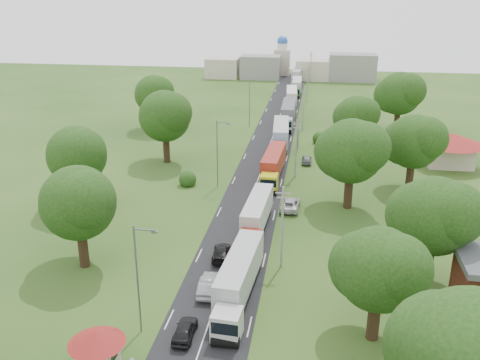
% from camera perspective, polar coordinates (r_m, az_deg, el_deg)
% --- Properties ---
extents(ground, '(260.00, 260.00, 0.00)m').
position_cam_1_polar(ground, '(63.96, -0.06, -5.77)').
color(ground, '#224617').
rests_on(ground, ground).
extents(road, '(8.00, 200.00, 0.04)m').
position_cam_1_polar(road, '(82.24, 2.03, 0.30)').
color(road, black).
rests_on(road, ground).
extents(guard_booth, '(4.40, 4.40, 3.45)m').
position_cam_1_polar(guard_booth, '(43.98, -14.99, -16.65)').
color(guard_booth, beige).
rests_on(guard_booth, ground).
extents(info_sign, '(0.12, 3.10, 4.10)m').
position_cam_1_polar(info_sign, '(95.23, 6.22, 4.90)').
color(info_sign, slate).
rests_on(info_sign, ground).
extents(pole_1, '(1.60, 0.24, 9.00)m').
position_cam_1_polar(pole_1, '(55.12, 4.53, -4.91)').
color(pole_1, gray).
rests_on(pole_1, ground).
extents(pole_2, '(1.60, 0.24, 9.00)m').
position_cam_1_polar(pole_2, '(81.31, 6.01, 3.45)').
color(pole_2, gray).
rests_on(pole_2, ground).
extents(pole_3, '(1.60, 0.24, 9.00)m').
position_cam_1_polar(pole_3, '(108.41, 6.77, 7.68)').
color(pole_3, gray).
rests_on(pole_3, ground).
extents(pole_4, '(1.60, 0.24, 9.00)m').
position_cam_1_polar(pole_4, '(135.87, 7.23, 10.22)').
color(pole_4, gray).
rests_on(pole_4, ground).
extents(pole_5, '(1.60, 0.24, 9.00)m').
position_cam_1_polar(pole_5, '(163.52, 7.54, 11.90)').
color(pole_5, gray).
rests_on(pole_5, ground).
extents(lamp_0, '(2.03, 0.22, 10.00)m').
position_cam_1_polar(lamp_0, '(45.36, -10.74, -9.91)').
color(lamp_0, slate).
rests_on(lamp_0, ground).
extents(lamp_1, '(2.03, 0.22, 10.00)m').
position_cam_1_polar(lamp_1, '(76.54, -2.34, 3.15)').
color(lamp_1, slate).
rests_on(lamp_1, ground).
extents(lamp_2, '(2.03, 0.22, 10.00)m').
position_cam_1_polar(lamp_2, '(110.05, 1.10, 8.47)').
color(lamp_2, slate).
rests_on(lamp_2, ground).
extents(tree_1, '(9.60, 9.60, 12.05)m').
position_cam_1_polar(tree_1, '(35.01, 23.38, -16.98)').
color(tree_1, '#382616').
rests_on(tree_1, ground).
extents(tree_2, '(8.00, 8.00, 10.10)m').
position_cam_1_polar(tree_2, '(44.81, 14.55, -9.10)').
color(tree_2, '#382616').
rests_on(tree_2, ground).
extents(tree_3, '(8.80, 8.80, 11.07)m').
position_cam_1_polar(tree_3, '(54.43, 19.95, -3.55)').
color(tree_3, '#382616').
rests_on(tree_3, ground).
extents(tree_4, '(9.60, 9.60, 12.05)m').
position_cam_1_polar(tree_4, '(70.11, 11.78, 3.07)').
color(tree_4, '#382616').
rests_on(tree_4, ground).
extents(tree_5, '(8.80, 8.80, 11.07)m').
position_cam_1_polar(tree_5, '(78.96, 18.03, 3.96)').
color(tree_5, '#382616').
rests_on(tree_5, ground).
extents(tree_6, '(8.00, 8.00, 10.10)m').
position_cam_1_polar(tree_6, '(94.64, 12.27, 6.70)').
color(tree_6, '#382616').
rests_on(tree_6, ground).
extents(tree_7, '(9.60, 9.60, 12.05)m').
position_cam_1_polar(tree_7, '(109.96, 16.64, 8.85)').
color(tree_7, '#382616').
rests_on(tree_7, ground).
extents(tree_10, '(8.80, 8.80, 11.07)m').
position_cam_1_polar(tree_10, '(56.56, -16.84, -2.28)').
color(tree_10, '#382616').
rests_on(tree_10, ground).
extents(tree_11, '(8.80, 8.80, 11.07)m').
position_cam_1_polar(tree_11, '(72.20, -16.98, 2.58)').
color(tree_11, '#382616').
rests_on(tree_11, ground).
extents(tree_12, '(9.60, 9.60, 12.05)m').
position_cam_1_polar(tree_12, '(87.95, -8.00, 6.79)').
color(tree_12, '#382616').
rests_on(tree_12, ground).
extents(tree_13, '(8.80, 8.80, 11.07)m').
position_cam_1_polar(tree_13, '(109.07, -9.13, 9.01)').
color(tree_13, '#382616').
rests_on(tree_13, ground).
extents(house_cream, '(10.08, 10.08, 5.80)m').
position_cam_1_polar(house_cream, '(92.69, 21.60, 3.55)').
color(house_cream, beige).
rests_on(house_cream, ground).
extents(distant_town, '(52.00, 8.00, 8.00)m').
position_cam_1_polar(distant_town, '(168.80, 5.89, 11.81)').
color(distant_town, gray).
rests_on(distant_town, ground).
extents(church, '(5.00, 5.00, 12.30)m').
position_cam_1_polar(church, '(176.72, 4.50, 12.86)').
color(church, beige).
rests_on(church, ground).
extents(truck_0, '(3.26, 14.49, 4.00)m').
position_cam_1_polar(truck_0, '(50.63, -0.19, -10.58)').
color(truck_0, silver).
rests_on(truck_0, ground).
extents(truck_1, '(2.84, 13.59, 3.76)m').
position_cam_1_polar(truck_1, '(63.91, 1.76, -3.83)').
color(truck_1, '#A82513').
rests_on(truck_1, ground).
extents(truck_2, '(2.98, 14.46, 4.00)m').
position_cam_1_polar(truck_2, '(81.23, 3.55, 1.61)').
color(truck_2, gold).
rests_on(truck_2, ground).
extents(truck_3, '(3.47, 15.61, 4.31)m').
position_cam_1_polar(truck_3, '(96.42, 4.33, 4.71)').
color(truck_3, '#194398').
rests_on(truck_3, ground).
extents(truck_4, '(2.91, 15.53, 4.30)m').
position_cam_1_polar(truck_4, '(113.23, 5.15, 7.04)').
color(truck_4, '#B9B9B9').
rests_on(truck_4, ground).
extents(truck_5, '(3.16, 14.34, 3.96)m').
position_cam_1_polar(truck_5, '(130.88, 5.50, 8.75)').
color(truck_5, '#A42E19').
rests_on(truck_5, ground).
extents(truck_6, '(2.52, 13.64, 3.78)m').
position_cam_1_polar(truck_6, '(146.14, 6.07, 9.90)').
color(truck_6, '#246024').
rests_on(truck_6, ground).
extents(truck_7, '(3.08, 14.20, 3.92)m').
position_cam_1_polar(truck_7, '(162.66, 6.12, 10.98)').
color(truck_7, '#AAAAAA').
rests_on(truck_7, ground).
extents(car_lane_front, '(1.67, 4.08, 1.38)m').
position_cam_1_polar(car_lane_front, '(46.83, -5.91, -15.66)').
color(car_lane_front, black).
rests_on(car_lane_front, ground).
extents(car_lane_mid, '(1.84, 4.84, 1.58)m').
position_cam_1_polar(car_lane_mid, '(52.51, -3.32, -11.08)').
color(car_lane_mid, gray).
rests_on(car_lane_mid, ground).
extents(car_lane_rear, '(2.24, 4.80, 1.36)m').
position_cam_1_polar(car_lane_rear, '(58.35, -1.96, -7.75)').
color(car_lane_rear, black).
rests_on(car_lane_rear, ground).
extents(car_verge_near, '(2.57, 5.28, 1.45)m').
position_cam_1_polar(car_verge_near, '(70.73, 5.37, -2.57)').
color(car_verge_near, '#BCBCBC').
rests_on(car_verge_near, ground).
extents(car_verge_far, '(1.67, 3.93, 1.32)m').
position_cam_1_polar(car_verge_far, '(89.07, 7.13, 2.20)').
color(car_verge_far, slate).
rests_on(car_verge_far, ground).
extents(pedestrian_booth, '(0.94, 1.05, 1.78)m').
position_cam_1_polar(pedestrian_booth, '(45.17, -13.51, -17.41)').
color(pedestrian_booth, gray).
rests_on(pedestrian_booth, ground).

